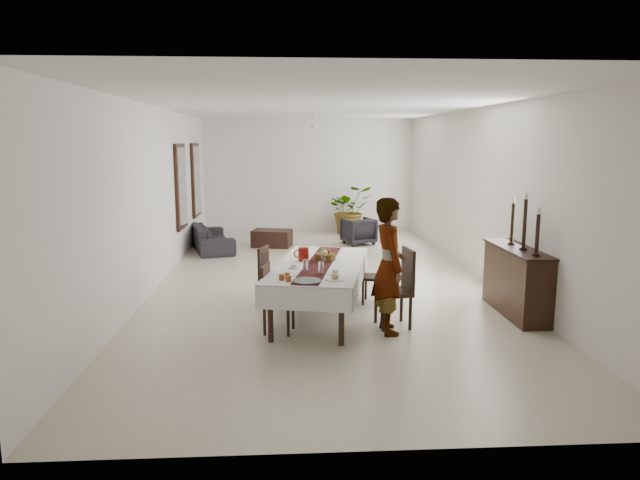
{
  "coord_description": "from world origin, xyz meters",
  "views": [
    {
      "loc": [
        -0.67,
        -10.4,
        2.59
      ],
      "look_at": [
        -0.14,
        -1.6,
        1.05
      ],
      "focal_mm": 32.0,
      "sensor_mm": 36.0,
      "label": 1
    }
  ],
  "objects_px": {
    "sideboard_body": "(516,282)",
    "sofa": "(212,238)",
    "red_pitcher": "(304,254)",
    "dining_table_top": "(319,266)",
    "woman": "(389,266)"
  },
  "relations": [
    {
      "from": "dining_table_top",
      "to": "red_pitcher",
      "type": "relative_size",
      "value": 12.0
    },
    {
      "from": "sideboard_body",
      "to": "sofa",
      "type": "bearing_deg",
      "value": 133.9
    },
    {
      "from": "dining_table_top",
      "to": "sofa",
      "type": "height_order",
      "value": "dining_table_top"
    },
    {
      "from": "sideboard_body",
      "to": "red_pitcher",
      "type": "bearing_deg",
      "value": 175.1
    },
    {
      "from": "woman",
      "to": "sofa",
      "type": "xyz_separation_m",
      "value": [
        -3.15,
        6.13,
        -0.63
      ]
    },
    {
      "from": "dining_table_top",
      "to": "sideboard_body",
      "type": "height_order",
      "value": "sideboard_body"
    },
    {
      "from": "red_pitcher",
      "to": "woman",
      "type": "distance_m",
      "value": 1.49
    },
    {
      "from": "red_pitcher",
      "to": "sideboard_body",
      "type": "xyz_separation_m",
      "value": [
        3.19,
        -0.27,
        -0.41
      ]
    },
    {
      "from": "sideboard_body",
      "to": "sofa",
      "type": "distance_m",
      "value": 7.54
    },
    {
      "from": "woman",
      "to": "sofa",
      "type": "bearing_deg",
      "value": 21.58
    },
    {
      "from": "dining_table_top",
      "to": "woman",
      "type": "height_order",
      "value": "woman"
    },
    {
      "from": "dining_table_top",
      "to": "sofa",
      "type": "xyz_separation_m",
      "value": [
        -2.26,
        5.36,
        -0.47
      ]
    },
    {
      "from": "sofa",
      "to": "red_pitcher",
      "type": "bearing_deg",
      "value": -173.71
    },
    {
      "from": "red_pitcher",
      "to": "sideboard_body",
      "type": "bearing_deg",
      "value": -4.9
    },
    {
      "from": "woman",
      "to": "sofa",
      "type": "distance_m",
      "value": 6.92
    }
  ]
}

